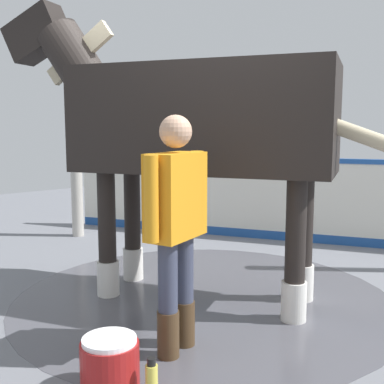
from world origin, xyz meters
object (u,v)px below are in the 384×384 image
at_px(horse, 191,124).
at_px(handler, 176,220).
at_px(wash_bucket, 110,364).
at_px(bottle_shampoo, 152,380).

relative_size(horse, handler, 2.00).
bearing_deg(wash_bucket, bottle_shampoo, -151.88).
bearing_deg(handler, wash_bucket, -97.33).
distance_m(handler, wash_bucket, 0.98).
distance_m(horse, handler, 1.26).
bearing_deg(wash_bucket, horse, -57.56).
height_order(handler, bottle_shampoo, handler).
bearing_deg(handler, horse, 114.60).
distance_m(horse, bottle_shampoo, 2.22).
height_order(handler, wash_bucket, handler).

